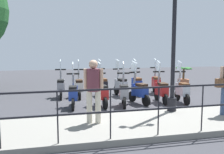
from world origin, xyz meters
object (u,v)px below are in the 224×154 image
at_px(scooter_near_2, 139,91).
at_px(scooter_near_3, 124,93).
at_px(scooter_near_0, 182,90).
at_px(scooter_near_4, 102,93).
at_px(scooter_far_4, 79,86).
at_px(scooter_far_1, 136,84).
at_px(scooter_far_0, 156,83).
at_px(potted_palm, 183,79).
at_px(scooter_near_1, 161,90).
at_px(lamp_post_near, 174,43).
at_px(scooter_near_5, 73,94).
at_px(scooter_far_2, 121,85).
at_px(scooter_far_3, 102,85).
at_px(pedestrian_distant, 94,87).
at_px(scooter_far_5, 61,86).

distance_m(scooter_near_2, scooter_near_3, 0.67).
relative_size(scooter_near_0, scooter_near_3, 1.00).
height_order(scooter_near_4, scooter_far_4, same).
bearing_deg(scooter_far_1, scooter_far_0, -81.32).
bearing_deg(scooter_far_0, scooter_near_4, 135.41).
bearing_deg(scooter_near_3, scooter_far_0, -34.01).
xyz_separation_m(scooter_near_4, scooter_far_4, (1.66, 0.60, 0.00)).
xyz_separation_m(potted_palm, scooter_near_1, (-2.80, 2.49, 0.04)).
distance_m(lamp_post_near, scooter_near_5, 3.67).
height_order(potted_palm, scooter_far_4, scooter_far_4).
bearing_deg(potted_palm, scooter_near_1, 138.35).
xyz_separation_m(scooter_near_2, scooter_far_4, (1.60, 1.99, 0.00)).
distance_m(scooter_near_2, scooter_far_2, 1.52).
distance_m(scooter_far_3, scooter_far_4, 0.98).
bearing_deg(scooter_near_5, pedestrian_distant, -165.85).
bearing_deg(potted_palm, scooter_far_3, 103.50).
xyz_separation_m(scooter_near_4, scooter_far_1, (1.68, -1.85, 0.00)).
distance_m(lamp_post_near, scooter_near_3, 2.49).
bearing_deg(scooter_far_2, scooter_near_4, 134.92).
bearing_deg(scooter_far_4, scooter_far_0, -84.27).
height_order(scooter_near_0, scooter_far_0, same).
height_order(scooter_near_0, scooter_near_5, same).
bearing_deg(scooter_far_4, scooter_near_5, 170.32).
xyz_separation_m(lamp_post_near, scooter_near_2, (1.70, 0.42, -1.68)).
height_order(scooter_near_5, scooter_far_1, same).
height_order(scooter_near_4, scooter_far_5, same).
height_order(scooter_near_1, scooter_near_3, same).
relative_size(scooter_far_1, scooter_far_4, 1.00).
bearing_deg(scooter_near_1, scooter_far_3, 49.61).
xyz_separation_m(pedestrian_distant, scooter_far_2, (3.84, -1.77, -0.60)).
distance_m(pedestrian_distant, scooter_near_4, 2.45).
relative_size(scooter_near_3, scooter_far_0, 1.00).
bearing_deg(scooter_near_0, scooter_far_1, 37.64).
distance_m(lamp_post_near, scooter_far_1, 3.73).
bearing_deg(potted_palm, scooter_far_4, 102.55).
bearing_deg(lamp_post_near, scooter_near_0, -38.18).
bearing_deg(potted_palm, scooter_far_2, 109.61).
bearing_deg(scooter_near_0, pedestrian_distant, 126.02).
bearing_deg(scooter_near_3, scooter_far_1, -18.53).
xyz_separation_m(potted_palm, scooter_far_0, (-1.05, 1.93, 0.04)).
xyz_separation_m(scooter_near_0, scooter_near_4, (0.14, 2.99, 0.00)).
relative_size(pedestrian_distant, scooter_far_3, 1.03).
bearing_deg(scooter_near_5, scooter_near_1, -83.66).
height_order(scooter_far_2, scooter_far_3, same).
xyz_separation_m(potted_palm, scooter_far_5, (-1.02, 6.05, 0.04)).
bearing_deg(scooter_far_3, scooter_near_0, -133.05).
height_order(scooter_far_1, scooter_far_3, same).
relative_size(scooter_near_5, scooter_far_3, 1.00).
relative_size(lamp_post_near, scooter_far_1, 2.94).
height_order(potted_palm, scooter_far_0, scooter_far_0).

